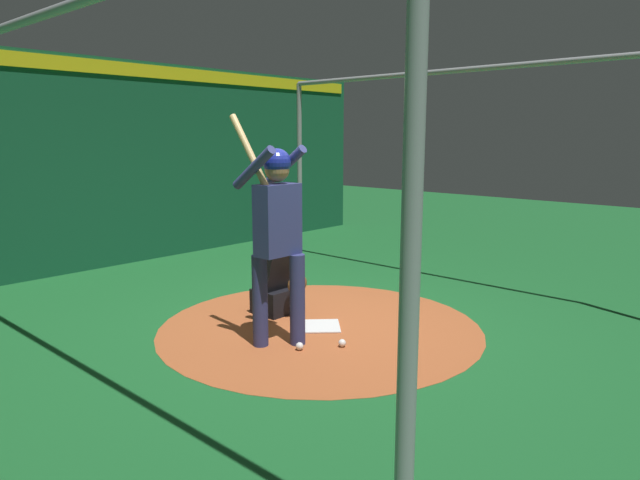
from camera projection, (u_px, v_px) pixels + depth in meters
The scene contains 9 objects.
ground_plane at pixel (320, 327), 6.07m from camera, with size 27.11×27.11×0.00m, color #195B28.
dirt_circle at pixel (320, 327), 6.07m from camera, with size 3.43×3.43×0.01m, color #AD562D.
home_plate at pixel (320, 326), 6.07m from camera, with size 0.42×0.42×0.01m, color white.
batter at pixel (277, 226), 5.35m from camera, with size 0.68×0.49×2.23m.
catcher at pixel (277, 283), 6.46m from camera, with size 0.58×0.40×0.94m.
back_wall at pixel (107, 163), 8.73m from camera, with size 0.22×11.11×3.17m.
cage_frame at pixel (320, 135), 5.70m from camera, with size 5.59×5.11×2.88m.
baseball_0 at pixel (342, 343), 5.49m from camera, with size 0.07×0.07×0.07m, color white.
baseball_1 at pixel (300, 346), 5.41m from camera, with size 0.07×0.07×0.07m, color white.
Camera 1 is at (3.91, -4.29, 2.02)m, focal length 31.82 mm.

